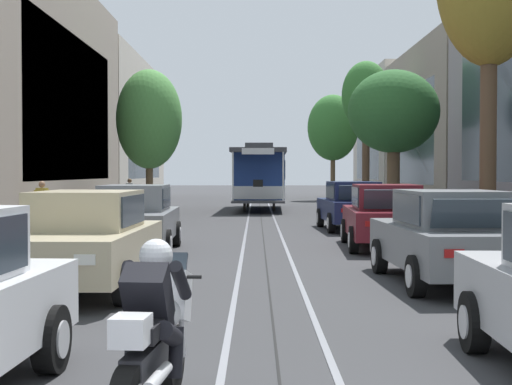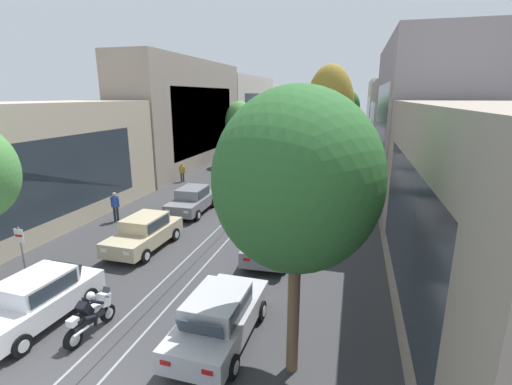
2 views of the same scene
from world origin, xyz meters
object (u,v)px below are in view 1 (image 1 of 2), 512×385
Objects in this scene: cable_car_trolley at (259,177)px; pedestrian_on_left_pavement at (128,193)px; motorcycle_with_rider at (151,336)px; street_tree_kerb_right_fourth at (365,98)px; street_tree_kerb_right_mid at (392,113)px; street_tree_kerb_right_far at (331,128)px; pedestrian_crossing_far at (40,202)px; parked_car_beige_second_left at (84,240)px; parked_car_grey_mid_left at (133,218)px; parked_car_navy_fourth_right at (351,205)px; parked_car_maroon_mid_right at (384,216)px; parked_car_grey_second_right at (447,237)px; street_tree_kerb_left_second at (148,120)px; fire_hydrant at (48,245)px.

pedestrian_on_left_pavement is at bearing -168.77° from cable_car_trolley.
street_tree_kerb_right_fourth is at bearing 78.90° from motorcycle_with_rider.
street_tree_kerb_right_mid is at bearing -92.63° from street_tree_kerb_right_fourth.
street_tree_kerb_right_far reaches higher than pedestrian_crossing_far.
parked_car_grey_mid_left is (-0.16, 5.72, 0.00)m from parked_car_beige_second_left.
cable_car_trolley reaches higher than motorcycle_with_rider.
motorcycle_with_rider is at bearing -71.70° from pedestrian_crossing_far.
parked_car_beige_second_left is 1.00× the size of parked_car_grey_mid_left.
street_tree_kerb_right_fourth is (8.55, 20.94, 4.92)m from parked_car_grey_mid_left.
parked_car_navy_fourth_right is at bearing 78.12° from motorcycle_with_rider.
parked_car_maroon_mid_right and pedestrian_on_left_pavement have the same top height.
parked_car_grey_second_right is 0.48× the size of cable_car_trolley.
parked_car_grey_mid_left is 0.76× the size of street_tree_kerb_right_mid.
parked_car_grey_mid_left is 2.77× the size of pedestrian_crossing_far.
street_tree_kerb_right_fourth reaches higher than parked_car_grey_second_right.
pedestrian_on_left_pavement is (-1.36, 2.72, -3.38)m from street_tree_kerb_left_second.
parked_car_grey_second_right is 11.74m from parked_car_navy_fourth_right.
street_tree_kerb_right_mid is 0.63× the size of cable_car_trolley.
cable_car_trolley is (3.08, 20.24, 0.86)m from parked_car_grey_mid_left.
fire_hydrant is (-9.82, -23.61, -5.30)m from street_tree_kerb_right_fourth.
street_tree_kerb_right_mid is (8.08, 10.66, 3.33)m from parked_car_grey_mid_left.
fire_hydrant is (2.07, -21.63, -0.47)m from pedestrian_on_left_pavement.
parked_car_grey_mid_left is 6.13m from parked_car_maroon_mid_right.
street_tree_kerb_right_fourth is 1.07× the size of street_tree_kerb_right_far.
street_tree_kerb_right_far reaches higher than fire_hydrant.
street_tree_kerb_right_fourth is 19.23m from pedestrian_crossing_far.
parked_car_maroon_mid_right is 10.53m from street_tree_kerb_right_mid.
street_tree_kerb_right_mid is at bearing 14.20° from pedestrian_crossing_far.
cable_car_trolley reaches higher than parked_car_navy_fourth_right.
motorcycle_with_rider is at bearing -120.17° from parked_car_grey_second_right.
street_tree_kerb_right_far is at bearing 75.28° from fire_hydrant.
cable_car_trolley is (-5.47, -0.71, -4.06)m from street_tree_kerb_right_fourth.
fire_hydrant is (-9.34, -13.32, -3.70)m from street_tree_kerb_right_mid.
parked_car_navy_fourth_right reaches higher than fire_hydrant.
parked_car_maroon_mid_right is (-0.03, 5.92, 0.00)m from parked_car_grey_second_right.
parked_car_navy_fourth_right is 12.93m from street_tree_kerb_left_second.
motorcycle_with_rider is at bearing -107.22° from parked_car_maroon_mid_right.
street_tree_kerb_right_mid is at bearing 78.39° from parked_car_maroon_mid_right.
parked_car_beige_second_left is 8.85m from parked_car_maroon_mid_right.
motorcycle_with_rider is 1.25× the size of pedestrian_crossing_far.
street_tree_kerb_left_second is at bearing 96.92° from parked_car_grey_mid_left.
parked_car_beige_second_left is at bearing 107.27° from motorcycle_with_rider.
street_tree_kerb_right_far is 18.48m from pedestrian_on_left_pavement.
parked_car_grey_second_right is at bearing -69.24° from street_tree_kerb_left_second.
parked_car_navy_fourth_right and pedestrian_on_left_pavement have the same top height.
parked_car_maroon_mid_right is 5.27× the size of fire_hydrant.
pedestrian_crossing_far is (-12.42, -3.14, -3.23)m from street_tree_kerb_right_mid.
motorcycle_with_rider is (-3.97, -12.82, -0.15)m from parked_car_maroon_mid_right.
parked_car_beige_second_left reaches higher than motorcycle_with_rider.
motorcycle_with_rider is at bearing -101.10° from street_tree_kerb_right_fourth.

